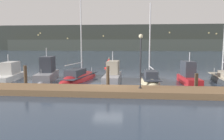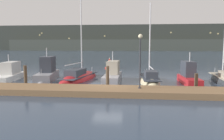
% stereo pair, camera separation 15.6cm
% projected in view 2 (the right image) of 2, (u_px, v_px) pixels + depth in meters
% --- Properties ---
extents(ground_plane, '(400.00, 400.00, 0.00)m').
position_uv_depth(ground_plane, '(108.00, 89.00, 18.46)').
color(ground_plane, '#2D3D51').
extents(dock, '(37.58, 2.80, 0.45)m').
position_uv_depth(dock, '(105.00, 91.00, 16.68)').
color(dock, brown).
rests_on(dock, ground).
extents(mooring_pile_1, '(0.28, 0.28, 1.95)m').
position_uv_depth(mooring_pile_1, '(25.00, 77.00, 18.94)').
color(mooring_pile_1, '#4C3D2D').
rests_on(mooring_pile_1, ground).
extents(mooring_pile_2, '(0.28, 0.28, 1.98)m').
position_uv_depth(mooring_pile_2, '(107.00, 78.00, 18.22)').
color(mooring_pile_2, '#4C3D2D').
rests_on(mooring_pile_2, ground).
extents(mooring_pile_3, '(0.28, 0.28, 1.44)m').
position_uv_depth(mooring_pile_3, '(196.00, 82.00, 17.53)').
color(mooring_pile_3, '#4C3D2D').
rests_on(mooring_pile_3, ground).
extents(motorboat_berth_2, '(2.57, 5.87, 3.31)m').
position_uv_depth(motorboat_berth_2, '(9.00, 77.00, 23.12)').
color(motorboat_berth_2, white).
rests_on(motorboat_berth_2, ground).
extents(motorboat_berth_3, '(2.65, 5.84, 4.03)m').
position_uv_depth(motorboat_berth_3, '(47.00, 76.00, 23.18)').
color(motorboat_berth_3, gray).
rests_on(motorboat_berth_3, ground).
extents(sailboat_berth_4, '(3.61, 8.41, 13.05)m').
position_uv_depth(sailboat_berth_4, '(79.00, 79.00, 23.43)').
color(sailboat_berth_4, red).
rests_on(sailboat_berth_4, ground).
extents(motorboat_berth_5, '(1.70, 5.87, 3.63)m').
position_uv_depth(motorboat_berth_5, '(113.00, 78.00, 21.86)').
color(motorboat_berth_5, gray).
rests_on(motorboat_berth_5, ground).
extents(sailboat_berth_6, '(2.13, 6.29, 8.53)m').
position_uv_depth(sailboat_berth_6, '(150.00, 82.00, 21.33)').
color(sailboat_berth_6, beige).
rests_on(sailboat_berth_6, ground).
extents(motorboat_berth_7, '(1.58, 4.89, 3.53)m').
position_uv_depth(motorboat_berth_7, '(189.00, 79.00, 21.00)').
color(motorboat_berth_7, red).
rests_on(motorboat_berth_7, ground).
extents(sailboat_berth_8, '(2.50, 7.87, 10.80)m').
position_uv_depth(sailboat_berth_8, '(224.00, 82.00, 21.41)').
color(sailboat_berth_8, '#2D3338').
rests_on(sailboat_berth_8, ground).
extents(channel_buoy, '(1.44, 1.44, 1.70)m').
position_uv_depth(channel_buoy, '(110.00, 65.00, 34.40)').
color(channel_buoy, red).
rests_on(channel_buoy, ground).
extents(dock_lamppost, '(0.32, 0.32, 4.06)m').
position_uv_depth(dock_lamppost, '(140.00, 52.00, 16.19)').
color(dock_lamppost, '#2D2D33').
rests_on(dock_lamppost, dock).
extents(hillside_backdrop, '(240.00, 23.00, 16.30)m').
position_uv_depth(hillside_backdrop, '(130.00, 39.00, 143.29)').
color(hillside_backdrop, '#333833').
rests_on(hillside_backdrop, ground).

